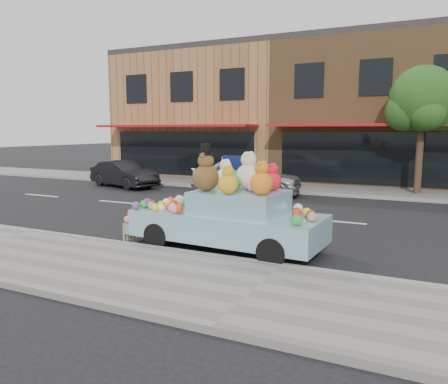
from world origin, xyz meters
The scene contains 11 objects.
ground centered at (0.00, 0.00, 0.00)m, with size 120.00×120.00×0.00m, color black.
near_sidewalk centered at (0.00, -6.50, 0.06)m, with size 60.00×3.00×0.12m, color gray.
far_sidewalk centered at (0.00, 6.50, 0.06)m, with size 60.00×3.00×0.12m, color gray.
near_kerb centered at (0.00, -5.00, 0.07)m, with size 60.00×0.12×0.13m, color gray.
far_kerb centered at (0.00, 5.00, 0.07)m, with size 60.00×0.12×0.13m, color gray.
storefront_left centered at (-10.00, 11.97, 3.64)m, with size 10.00×9.80×7.30m.
storefront_mid centered at (0.00, 11.97, 3.64)m, with size 10.00×9.80×7.30m.
street_tree centered at (2.03, 6.55, 3.69)m, with size 3.00×2.70×5.22m.
car_silver centered at (-4.40, 3.79, 0.77)m, with size 1.81×4.50×1.53m, color #AEAEB3.
car_dark centered at (-10.64, 3.67, 0.63)m, with size 1.34×3.85×1.27m, color black.
art_car centered at (-1.56, -4.09, 0.81)m, with size 4.57×1.99×2.38m.
Camera 1 is at (2.49, -12.80, 2.67)m, focal length 35.00 mm.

